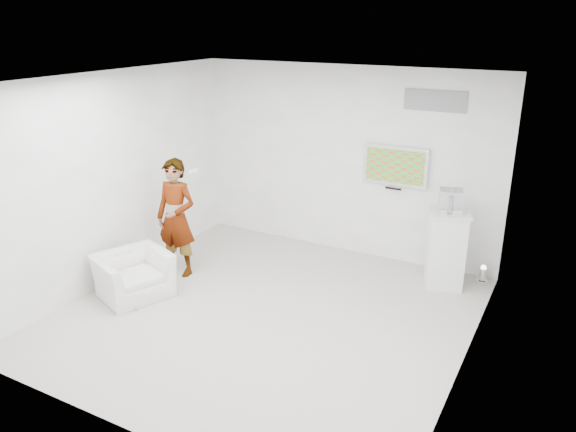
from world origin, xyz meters
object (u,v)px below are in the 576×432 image
Objects in this scene: person at (176,218)px; pedestal at (446,249)px; floor_uplight at (483,275)px; tv at (396,166)px; armchair at (133,275)px.

pedestal is (3.61, 1.50, -0.32)m from person.
person is at bearing -156.34° from floor_uplight.
tv reaches higher than floor_uplight.
tv is at bearing 33.66° from person.
person is at bearing 15.76° from armchair.
person is 3.92m from pedestal.
armchair is 4.99m from floor_uplight.
tv is 3.38m from person.
person reaches higher than armchair.
pedestal reaches higher than armchair.
armchair is 3.41× the size of floor_uplight.
pedestal is at bearing -26.93° from tv.
pedestal is at bearing 19.23° from person.
pedestal reaches higher than floor_uplight.
tv is 0.57× the size of person.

